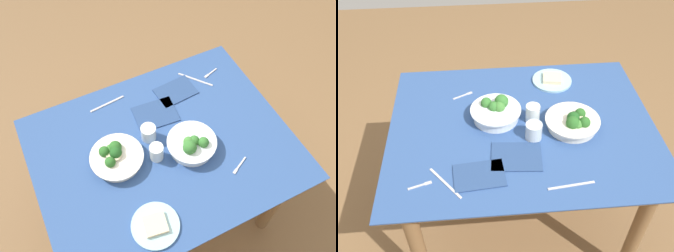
% 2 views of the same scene
% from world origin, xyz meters
% --- Properties ---
extents(ground_plane, '(6.00, 6.00, 0.00)m').
position_xyz_m(ground_plane, '(0.00, 0.00, 0.00)').
color(ground_plane, brown).
extents(dining_table, '(1.24, 0.97, 0.77)m').
position_xyz_m(dining_table, '(0.00, 0.00, 0.64)').
color(dining_table, '#2D4C84').
rests_on(dining_table, ground_plane).
extents(broccoli_bowl_far, '(0.24, 0.24, 0.11)m').
position_xyz_m(broccoli_bowl_far, '(-0.12, 0.06, 0.81)').
color(broccoli_bowl_far, white).
rests_on(broccoli_bowl_far, dining_table).
extents(broccoli_bowl_near, '(0.25, 0.25, 0.09)m').
position_xyz_m(broccoli_bowl_near, '(0.23, -0.04, 0.80)').
color(broccoli_bowl_near, silver).
rests_on(broccoli_bowl_near, dining_table).
extents(bread_side_plate, '(0.21, 0.21, 0.03)m').
position_xyz_m(bread_side_plate, '(0.20, 0.33, 0.78)').
color(bread_side_plate, '#99C6D1').
rests_on(bread_side_plate, dining_table).
extents(water_glass_center, '(0.08, 0.08, 0.08)m').
position_xyz_m(water_glass_center, '(0.04, -0.09, 0.81)').
color(water_glass_center, silver).
rests_on(water_glass_center, dining_table).
extents(water_glass_side, '(0.07, 0.07, 0.09)m').
position_xyz_m(water_glass_side, '(0.05, 0.03, 0.81)').
color(water_glass_side, silver).
rests_on(water_glass_side, dining_table).
extents(fork_by_far_bowl, '(0.10, 0.04, 0.00)m').
position_xyz_m(fork_by_far_bowl, '(-0.45, -0.32, 0.77)').
color(fork_by_far_bowl, '#B7B7BC').
rests_on(fork_by_far_bowl, dining_table).
extents(fork_by_near_bowl, '(0.10, 0.06, 0.00)m').
position_xyz_m(fork_by_near_bowl, '(-0.27, 0.25, 0.77)').
color(fork_by_near_bowl, '#B7B7BC').
rests_on(fork_by_near_bowl, dining_table).
extents(table_knife_left, '(0.14, 0.17, 0.00)m').
position_xyz_m(table_knife_left, '(-0.35, -0.32, 0.77)').
color(table_knife_left, '#B7B7BC').
rests_on(table_knife_left, dining_table).
extents(table_knife_right, '(0.19, 0.03, 0.00)m').
position_xyz_m(table_knife_right, '(0.15, -0.37, 0.77)').
color(table_knife_right, '#B7B7BC').
rests_on(table_knife_right, dining_table).
extents(napkin_folded_upper, '(0.23, 0.18, 0.01)m').
position_xyz_m(napkin_folded_upper, '(-0.05, -0.20, 0.77)').
color(napkin_folded_upper, navy).
rests_on(napkin_folded_upper, dining_table).
extents(napkin_folded_lower, '(0.22, 0.16, 0.01)m').
position_xyz_m(napkin_folded_lower, '(-0.21, -0.29, 0.77)').
color(napkin_folded_lower, navy).
rests_on(napkin_folded_lower, dining_table).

